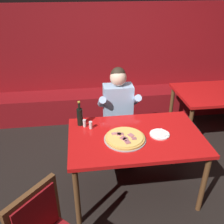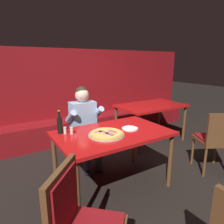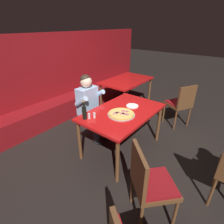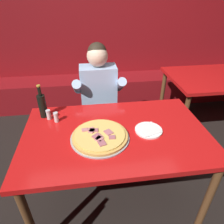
% 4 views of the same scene
% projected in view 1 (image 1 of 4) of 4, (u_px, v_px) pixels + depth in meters
% --- Properties ---
extents(ground_plane, '(24.00, 24.00, 0.00)m').
position_uv_depth(ground_plane, '(133.00, 189.00, 3.01)').
color(ground_plane, black).
extents(booth_wall_panel, '(6.80, 0.16, 1.90)m').
position_uv_depth(booth_wall_panel, '(110.00, 60.00, 4.46)').
color(booth_wall_panel, maroon).
rests_on(booth_wall_panel, ground_plane).
extents(booth_bench, '(6.46, 0.48, 0.46)m').
position_uv_depth(booth_bench, '(112.00, 104.00, 4.52)').
color(booth_bench, maroon).
rests_on(booth_bench, ground_plane).
extents(main_dining_table, '(1.42, 0.89, 0.78)m').
position_uv_depth(main_dining_table, '(135.00, 142.00, 2.68)').
color(main_dining_table, brown).
rests_on(main_dining_table, ground_plane).
extents(pizza, '(0.43, 0.43, 0.05)m').
position_uv_depth(pizza, '(125.00, 138.00, 2.57)').
color(pizza, '#9E9EA3').
rests_on(pizza, main_dining_table).
extents(plate_white_paper, '(0.21, 0.21, 0.02)m').
position_uv_depth(plate_white_paper, '(160.00, 134.00, 2.65)').
color(plate_white_paper, white).
rests_on(plate_white_paper, main_dining_table).
extents(beer_bottle, '(0.07, 0.07, 0.29)m').
position_uv_depth(beer_bottle, '(80.00, 116.00, 2.78)').
color(beer_bottle, black).
rests_on(beer_bottle, main_dining_table).
extents(shaker_parmesan, '(0.04, 0.04, 0.09)m').
position_uv_depth(shaker_parmesan, '(85.00, 124.00, 2.78)').
color(shaker_parmesan, silver).
rests_on(shaker_parmesan, main_dining_table).
extents(shaker_red_pepper_flakes, '(0.04, 0.04, 0.09)m').
position_uv_depth(shaker_red_pepper_flakes, '(91.00, 125.00, 2.74)').
color(shaker_red_pepper_flakes, silver).
rests_on(shaker_red_pepper_flakes, main_dining_table).
extents(diner_seated_blue_shirt, '(0.53, 0.53, 1.27)m').
position_uv_depth(diner_seated_blue_shirt, '(119.00, 112.00, 3.25)').
color(diner_seated_blue_shirt, black).
rests_on(diner_seated_blue_shirt, ground_plane).
extents(background_dining_table, '(1.36, 0.84, 0.78)m').
position_uv_depth(background_dining_table, '(222.00, 97.00, 3.69)').
color(background_dining_table, brown).
rests_on(background_dining_table, ground_plane).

